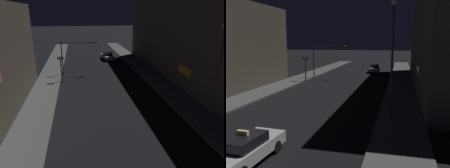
# 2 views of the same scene
# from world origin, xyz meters

# --- Properties ---
(sidewalk_left) EXTENTS (3.27, 66.88, 0.16)m
(sidewalk_left) POSITION_xyz_m (-7.41, 31.44, 0.08)
(sidewalk_left) COLOR #4C4C4C
(sidewalk_left) RESTS_ON ground_plane
(sidewalk_right) EXTENTS (3.27, 66.88, 0.16)m
(sidewalk_right) POSITION_xyz_m (7.41, 31.44, 0.08)
(sidewalk_right) COLOR #4C4C4C
(sidewalk_right) RESTS_ON ground_plane
(building_facade_right) EXTENTS (7.63, 33.40, 14.49)m
(building_facade_right) POSITION_xyz_m (12.83, 30.92, 7.25)
(building_facade_right) COLOR #514C47
(building_facade_right) RESTS_ON ground_plane
(taxi) EXTENTS (2.02, 4.53, 1.62)m
(taxi) POSITION_xyz_m (0.42, 7.47, 0.74)
(taxi) COLOR #B7B7BC
(taxi) RESTS_ON ground_plane
(far_car) EXTENTS (2.23, 4.60, 1.42)m
(far_car) POSITION_xyz_m (2.72, 43.23, 0.73)
(far_car) COLOR #B7B7BC
(far_car) RESTS_ON ground_plane
(traffic_light_overhead) EXTENTS (5.36, 0.41, 5.11)m
(traffic_light_overhead) POSITION_xyz_m (-3.40, 33.65, 3.76)
(traffic_light_overhead) COLOR #2D2D33
(traffic_light_overhead) RESTS_ON ground_plane
(traffic_light_left_kerb) EXTENTS (0.80, 0.42, 3.58)m
(traffic_light_left_kerb) POSITION_xyz_m (-5.53, 30.27, 2.58)
(traffic_light_left_kerb) COLOR #2D2D33
(traffic_light_left_kerb) RESTS_ON ground_plane
(street_lamp_near_block) EXTENTS (0.41, 0.41, 8.26)m
(street_lamp_near_block) POSITION_xyz_m (6.69, 15.61, 5.11)
(street_lamp_near_block) COLOR #2D2D33
(street_lamp_near_block) RESTS_ON sidewalk_right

